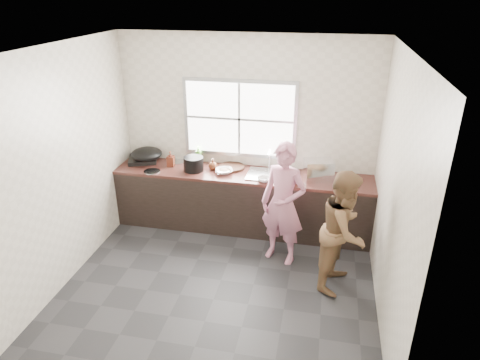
% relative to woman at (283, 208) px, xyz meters
% --- Properties ---
extents(floor, '(3.60, 3.20, 0.01)m').
position_rel_woman_xyz_m(floor, '(-0.65, -0.61, -0.74)').
color(floor, '#252527').
rests_on(floor, ground).
extents(ceiling, '(3.60, 3.20, 0.01)m').
position_rel_woman_xyz_m(ceiling, '(-0.65, -0.61, 1.97)').
color(ceiling, silver).
rests_on(ceiling, wall_back).
extents(wall_back, '(3.60, 0.01, 2.70)m').
position_rel_woman_xyz_m(wall_back, '(-0.65, 0.99, 0.61)').
color(wall_back, beige).
rests_on(wall_back, ground).
extents(wall_left, '(0.01, 3.20, 2.70)m').
position_rel_woman_xyz_m(wall_left, '(-2.46, -0.61, 0.61)').
color(wall_left, beige).
rests_on(wall_left, ground).
extents(wall_right, '(0.01, 3.20, 2.70)m').
position_rel_woman_xyz_m(wall_right, '(1.15, -0.61, 0.61)').
color(wall_right, beige).
rests_on(wall_right, ground).
extents(wall_front, '(3.60, 0.01, 2.70)m').
position_rel_woman_xyz_m(wall_front, '(-0.65, -2.22, 0.61)').
color(wall_front, beige).
rests_on(wall_front, ground).
extents(cabinet, '(3.60, 0.62, 0.82)m').
position_rel_woman_xyz_m(cabinet, '(-0.65, 0.68, -0.33)').
color(cabinet, black).
rests_on(cabinet, floor).
extents(countertop, '(3.60, 0.64, 0.04)m').
position_rel_woman_xyz_m(countertop, '(-0.65, 0.68, 0.10)').
color(countertop, '#3D1E19').
rests_on(countertop, cabinet).
extents(sink, '(0.55, 0.45, 0.02)m').
position_rel_woman_xyz_m(sink, '(-0.30, 0.68, 0.13)').
color(sink, silver).
rests_on(sink, countertop).
extents(faucet, '(0.02, 0.02, 0.30)m').
position_rel_woman_xyz_m(faucet, '(-0.30, 0.88, 0.27)').
color(faucet, silver).
rests_on(faucet, countertop).
extents(window_frame, '(1.60, 0.05, 1.10)m').
position_rel_woman_xyz_m(window_frame, '(-0.75, 0.98, 0.81)').
color(window_frame, '#9EA0A5').
rests_on(window_frame, wall_back).
extents(window_glazing, '(1.50, 0.01, 1.00)m').
position_rel_woman_xyz_m(window_glazing, '(-0.75, 0.95, 0.81)').
color(window_glazing, white).
rests_on(window_glazing, window_frame).
extents(woman, '(0.62, 0.51, 1.47)m').
position_rel_woman_xyz_m(woman, '(0.00, 0.00, 0.00)').
color(woman, '#C77793').
rests_on(woman, floor).
extents(person_side, '(0.73, 0.83, 1.44)m').
position_rel_woman_xyz_m(person_side, '(0.73, -0.37, -0.02)').
color(person_side, brown).
rests_on(person_side, floor).
extents(cutting_board, '(0.43, 0.43, 0.04)m').
position_rel_woman_xyz_m(cutting_board, '(-0.83, 0.81, 0.14)').
color(cutting_board, black).
rests_on(cutting_board, countertop).
extents(cleaver, '(0.20, 0.19, 0.01)m').
position_rel_woman_xyz_m(cleaver, '(-0.90, 0.57, 0.17)').
color(cleaver, '#B9BDC0').
rests_on(cleaver, cutting_board).
extents(bowl_mince, '(0.30, 0.30, 0.06)m').
position_rel_woman_xyz_m(bowl_mince, '(-0.90, 0.63, 0.15)').
color(bowl_mince, silver).
rests_on(bowl_mince, countertop).
extents(bowl_crabs, '(0.25, 0.25, 0.07)m').
position_rel_woman_xyz_m(bowl_crabs, '(0.03, 0.50, 0.16)').
color(bowl_crabs, silver).
rests_on(bowl_crabs, countertop).
extents(bowl_held, '(0.25, 0.25, 0.07)m').
position_rel_woman_xyz_m(bowl_held, '(-0.31, 0.47, 0.16)').
color(bowl_held, silver).
rests_on(bowl_held, countertop).
extents(black_pot, '(0.36, 0.36, 0.20)m').
position_rel_woman_xyz_m(black_pot, '(-1.34, 0.63, 0.22)').
color(black_pot, black).
rests_on(black_pot, countertop).
extents(plate_food, '(0.23, 0.23, 0.02)m').
position_rel_woman_xyz_m(plate_food, '(-1.36, 0.60, 0.13)').
color(plate_food, silver).
rests_on(plate_food, countertop).
extents(bottle_green, '(0.11, 0.11, 0.27)m').
position_rel_woman_xyz_m(bottle_green, '(-1.35, 0.91, 0.26)').
color(bottle_green, '#549D33').
rests_on(bottle_green, countertop).
extents(bottle_brown_tall, '(0.10, 0.10, 0.20)m').
position_rel_woman_xyz_m(bottle_brown_tall, '(-1.71, 0.72, 0.22)').
color(bottle_brown_tall, '#4C1E13').
rests_on(bottle_brown_tall, countertop).
extents(bottle_brown_short, '(0.16, 0.16, 0.15)m').
position_rel_woman_xyz_m(bottle_brown_short, '(-1.08, 0.72, 0.20)').
color(bottle_brown_short, '#4F2613').
rests_on(bottle_brown_short, countertop).
extents(glass_jar, '(0.08, 0.08, 0.10)m').
position_rel_woman_xyz_m(glass_jar, '(-1.47, 0.91, 0.17)').
color(glass_jar, silver).
rests_on(glass_jar, countertop).
extents(burner, '(0.51, 0.51, 0.06)m').
position_rel_woman_xyz_m(burner, '(-2.19, 0.82, 0.15)').
color(burner, black).
rests_on(burner, countertop).
extents(wok, '(0.55, 0.55, 0.17)m').
position_rel_woman_xyz_m(wok, '(-2.09, 0.75, 0.27)').
color(wok, black).
rests_on(wok, burner).
extents(dish_rack, '(0.42, 0.35, 0.28)m').
position_rel_woman_xyz_m(dish_rack, '(0.39, 0.68, 0.26)').
color(dish_rack, silver).
rests_on(dish_rack, countertop).
extents(pot_lid_left, '(0.26, 0.26, 0.01)m').
position_rel_woman_xyz_m(pot_lid_left, '(-1.90, 0.47, 0.13)').
color(pot_lid_left, silver).
rests_on(pot_lid_left, countertop).
extents(pot_lid_right, '(0.29, 0.29, 0.01)m').
position_rel_woman_xyz_m(pot_lid_right, '(-1.69, 0.90, 0.13)').
color(pot_lid_right, '#A2A5A9').
rests_on(pot_lid_right, countertop).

